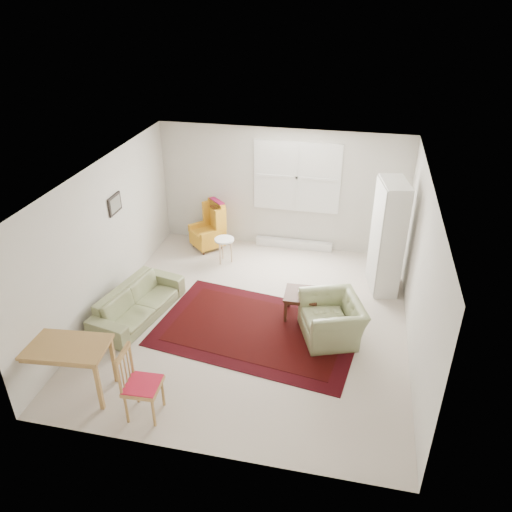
% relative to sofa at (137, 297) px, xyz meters
% --- Properties ---
extents(room, '(5.04, 5.54, 2.51)m').
position_rel_sofa_xyz_m(room, '(1.90, 0.50, 0.89)').
color(room, beige).
rests_on(room, ground).
extents(rug, '(3.44, 2.48, 0.03)m').
position_rel_sofa_xyz_m(rug, '(2.02, 0.03, -0.35)').
color(rug, black).
rests_on(rug, ground).
extents(sofa, '(1.07, 1.92, 0.73)m').
position_rel_sofa_xyz_m(sofa, '(0.00, 0.00, 0.00)').
color(sofa, '#81895B').
rests_on(sofa, ground).
extents(armchair, '(1.16, 1.24, 0.78)m').
position_rel_sofa_xyz_m(armchair, '(3.19, 0.13, 0.02)').
color(armchair, '#81895B').
rests_on(armchair, ground).
extents(wingback_chair, '(0.85, 0.85, 1.02)m').
position_rel_sofa_xyz_m(wingback_chair, '(0.41, 2.58, 0.14)').
color(wingback_chair, gold).
rests_on(wingback_chair, ground).
extents(coffee_table, '(0.56, 0.56, 0.45)m').
position_rel_sofa_xyz_m(coffee_table, '(2.65, 0.58, -0.14)').
color(coffee_table, '#3F1F13').
rests_on(coffee_table, ground).
extents(stool, '(0.41, 0.41, 0.52)m').
position_rel_sofa_xyz_m(stool, '(0.92, 2.08, -0.11)').
color(stool, white).
rests_on(stool, ground).
extents(cabinet, '(0.58, 0.89, 2.05)m').
position_rel_sofa_xyz_m(cabinet, '(3.98, 1.78, 0.66)').
color(cabinet, white).
rests_on(cabinet, ground).
extents(desk, '(1.32, 0.75, 0.80)m').
position_rel_sofa_xyz_m(desk, '(-0.22, -1.84, 0.03)').
color(desk, '#B08447').
rests_on(desk, ground).
extents(desk_chair, '(0.46, 0.46, 1.01)m').
position_rel_sofa_xyz_m(desk_chair, '(0.98, -2.00, 0.14)').
color(desk_chair, '#B08447').
rests_on(desk_chair, ground).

